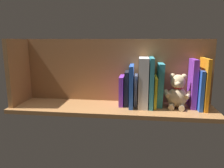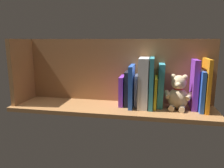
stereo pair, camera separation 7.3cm
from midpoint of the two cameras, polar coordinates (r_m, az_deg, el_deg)
ground_plane at (r=120.14cm, az=1.74°, el=-6.39°), size 111.50×27.56×2.20cm
shelf_back_panel at (r=126.91cm, az=2.64°, el=3.58°), size 111.50×1.50×36.64cm
shelf_side_divider at (r=134.96cm, az=-21.39°, el=3.27°), size 2.40×21.56×36.64cm
book_0 at (r=121.16cm, az=25.23°, el=-0.25°), size 1.79×16.15×26.87cm
book_1 at (r=121.49cm, az=24.00°, el=-1.55°), size 1.91×15.51×20.94cm
book_2 at (r=121.94cm, az=22.63°, el=-0.14°), size 2.77×12.18×26.15cm
teddy_bear at (r=119.41cm, az=18.84°, el=-2.51°), size 14.89×13.07×18.59cm
book_3 at (r=120.16cm, az=14.52°, el=-0.38°), size 3.53×11.52×23.69cm
book_4 at (r=119.32cm, az=13.17°, el=-2.13°), size 1.67×14.50×16.65cm
book_5 at (r=117.35cm, az=12.18°, el=0.27°), size 2.17×16.14×26.95cm
dictionary_thick_white at (r=117.41cm, az=10.14°, el=0.33°), size 5.20×15.78×26.83cm
book_6 at (r=120.95cm, az=8.22°, el=-1.62°), size 1.64×11.02×17.18cm
book_7 at (r=117.86cm, az=7.02°, el=-0.55°), size 2.38×16.40×22.76cm
book_8 at (r=120.61cm, az=5.80°, el=-1.14°), size 2.20×11.97×19.07cm
book_9 at (r=120.90cm, az=4.44°, el=-1.74°), size 2.42×12.56×16.36cm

